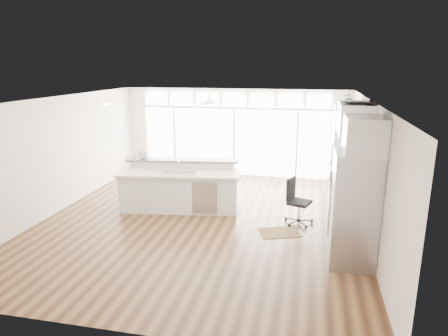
# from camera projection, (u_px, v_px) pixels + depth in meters

# --- Properties ---
(floor) EXTENTS (7.00, 8.00, 0.02)m
(floor) POSITION_uv_depth(u_px,v_px,m) (202.00, 220.00, 9.04)
(floor) COLOR #422714
(floor) RESTS_ON ground
(ceiling) EXTENTS (7.00, 8.00, 0.02)m
(ceiling) POSITION_uv_depth(u_px,v_px,m) (200.00, 100.00, 8.36)
(ceiling) COLOR white
(ceiling) RESTS_ON wall_back
(wall_back) EXTENTS (7.00, 0.04, 2.70)m
(wall_back) POSITION_uv_depth(u_px,v_px,m) (235.00, 132.00, 12.48)
(wall_back) COLOR silver
(wall_back) RESTS_ON floor
(wall_front) EXTENTS (7.00, 0.04, 2.70)m
(wall_front) POSITION_uv_depth(u_px,v_px,m) (115.00, 237.00, 4.91)
(wall_front) COLOR silver
(wall_front) RESTS_ON floor
(wall_left) EXTENTS (0.04, 8.00, 2.70)m
(wall_left) POSITION_uv_depth(u_px,v_px,m) (58.00, 155.00, 9.41)
(wall_left) COLOR silver
(wall_left) RESTS_ON floor
(wall_right) EXTENTS (0.04, 8.00, 2.70)m
(wall_right) POSITION_uv_depth(u_px,v_px,m) (369.00, 171.00, 7.99)
(wall_right) COLOR silver
(wall_right) RESTS_ON floor
(glass_wall) EXTENTS (5.80, 0.06, 2.08)m
(glass_wall) POSITION_uv_depth(u_px,v_px,m) (234.00, 142.00, 12.50)
(glass_wall) COLOR white
(glass_wall) RESTS_ON wall_back
(transom_row) EXTENTS (5.90, 0.06, 0.40)m
(transom_row) POSITION_uv_depth(u_px,v_px,m) (234.00, 99.00, 12.17)
(transom_row) COLOR white
(transom_row) RESTS_ON wall_back
(desk_window) EXTENTS (0.04, 0.85, 0.85)m
(desk_window) POSITION_uv_depth(u_px,v_px,m) (366.00, 158.00, 8.23)
(desk_window) COLOR white
(desk_window) RESTS_ON wall_right
(ceiling_fan) EXTENTS (1.16, 1.16, 0.32)m
(ceiling_fan) POSITION_uv_depth(u_px,v_px,m) (209.00, 99.00, 11.16)
(ceiling_fan) COLOR silver
(ceiling_fan) RESTS_ON ceiling
(recessed_lights) EXTENTS (3.40, 3.00, 0.02)m
(recessed_lights) POSITION_uv_depth(u_px,v_px,m) (202.00, 100.00, 8.55)
(recessed_lights) COLOR beige
(recessed_lights) RESTS_ON ceiling
(oven_cabinet) EXTENTS (0.64, 1.20, 2.50)m
(oven_cabinet) POSITION_uv_depth(u_px,v_px,m) (345.00, 155.00, 9.78)
(oven_cabinet) COLOR white
(oven_cabinet) RESTS_ON floor
(desk_nook) EXTENTS (0.72, 1.30, 0.76)m
(desk_nook) POSITION_uv_depth(u_px,v_px,m) (345.00, 210.00, 8.59)
(desk_nook) COLOR white
(desk_nook) RESTS_ON floor
(upper_cabinets) EXTENTS (0.64, 1.30, 0.64)m
(upper_cabinets) POSITION_uv_depth(u_px,v_px,m) (355.00, 119.00, 8.09)
(upper_cabinets) COLOR white
(upper_cabinets) RESTS_ON wall_right
(refrigerator) EXTENTS (0.76, 0.90, 2.00)m
(refrigerator) POSITION_uv_depth(u_px,v_px,m) (354.00, 209.00, 6.88)
(refrigerator) COLOR #A1A2A6
(refrigerator) RESTS_ON floor
(fridge_cabinet) EXTENTS (0.64, 0.90, 0.60)m
(fridge_cabinet) POSITION_uv_depth(u_px,v_px,m) (365.00, 135.00, 6.54)
(fridge_cabinet) COLOR white
(fridge_cabinet) RESTS_ON wall_right
(framed_photos) EXTENTS (0.06, 0.22, 0.80)m
(framed_photos) POSITION_uv_depth(u_px,v_px,m) (362.00, 158.00, 8.85)
(framed_photos) COLOR black
(framed_photos) RESTS_ON wall_right
(kitchen_island) EXTENTS (3.01, 1.49, 1.15)m
(kitchen_island) POSITION_uv_depth(u_px,v_px,m) (179.00, 187.00, 9.53)
(kitchen_island) COLOR white
(kitchen_island) RESTS_ON floor
(rug) EXTENTS (0.98, 0.85, 0.01)m
(rug) POSITION_uv_depth(u_px,v_px,m) (279.00, 232.00, 8.36)
(rug) COLOR #3B2913
(rug) RESTS_ON floor
(office_chair) EXTENTS (0.66, 0.63, 1.00)m
(office_chair) POSITION_uv_depth(u_px,v_px,m) (299.00, 202.00, 8.71)
(office_chair) COLOR black
(office_chair) RESTS_ON floor
(fishbowl) EXTENTS (0.26, 0.26, 0.26)m
(fishbowl) POSITION_uv_depth(u_px,v_px,m) (143.00, 154.00, 9.80)
(fishbowl) COLOR silver
(fishbowl) RESTS_ON kitchen_island
(monitor) EXTENTS (0.09, 0.52, 0.43)m
(monitor) POSITION_uv_depth(u_px,v_px,m) (343.00, 183.00, 8.46)
(monitor) COLOR black
(monitor) RESTS_ON desk_nook
(keyboard) EXTENTS (0.13, 0.35, 0.02)m
(keyboard) POSITION_uv_depth(u_px,v_px,m) (334.00, 192.00, 8.54)
(keyboard) COLOR silver
(keyboard) RESTS_ON desk_nook
(potted_plant) EXTENTS (0.32, 0.35, 0.24)m
(potted_plant) POSITION_uv_depth(u_px,v_px,m) (349.00, 99.00, 9.44)
(potted_plant) COLOR #224F23
(potted_plant) RESTS_ON oven_cabinet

